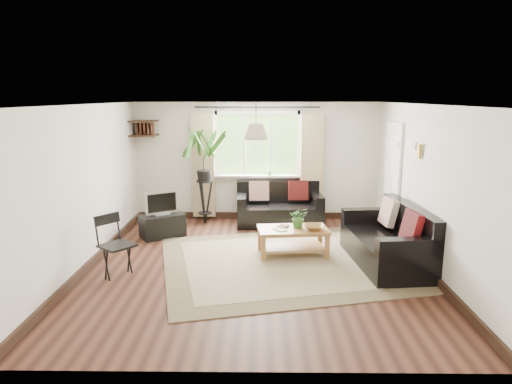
{
  "coord_description": "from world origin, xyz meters",
  "views": [
    {
      "loc": [
        0.09,
        -6.55,
        2.52
      ],
      "look_at": [
        0.0,
        0.4,
        1.05
      ],
      "focal_mm": 32.0,
      "sensor_mm": 36.0,
      "label": 1
    }
  ],
  "objects_px": {
    "coffee_table": "(293,242)",
    "tv_stand": "(163,226)",
    "sofa_back": "(279,205)",
    "folding_chair": "(117,247)",
    "sofa_right": "(387,237)",
    "palm_stand": "(204,177)"
  },
  "relations": [
    {
      "from": "folding_chair",
      "to": "sofa_back",
      "type": "bearing_deg",
      "value": -2.5
    },
    {
      "from": "sofa_right",
      "to": "palm_stand",
      "type": "bearing_deg",
      "value": -132.57
    },
    {
      "from": "coffee_table",
      "to": "sofa_back",
      "type": "bearing_deg",
      "value": 94.65
    },
    {
      "from": "palm_stand",
      "to": "sofa_back",
      "type": "bearing_deg",
      "value": -1.97
    },
    {
      "from": "folding_chair",
      "to": "tv_stand",
      "type": "bearing_deg",
      "value": 31.68
    },
    {
      "from": "sofa_right",
      "to": "palm_stand",
      "type": "height_order",
      "value": "palm_stand"
    },
    {
      "from": "sofa_right",
      "to": "coffee_table",
      "type": "height_order",
      "value": "sofa_right"
    },
    {
      "from": "sofa_back",
      "to": "palm_stand",
      "type": "relative_size",
      "value": 0.89
    },
    {
      "from": "sofa_back",
      "to": "tv_stand",
      "type": "bearing_deg",
      "value": -161.48
    },
    {
      "from": "sofa_back",
      "to": "tv_stand",
      "type": "xyz_separation_m",
      "value": [
        -2.16,
        -0.85,
        -0.19
      ]
    },
    {
      "from": "coffee_table",
      "to": "tv_stand",
      "type": "xyz_separation_m",
      "value": [
        -2.3,
        0.97,
        -0.02
      ]
    },
    {
      "from": "sofa_right",
      "to": "palm_stand",
      "type": "xyz_separation_m",
      "value": [
        -3.03,
        2.26,
        0.52
      ]
    },
    {
      "from": "sofa_right",
      "to": "coffee_table",
      "type": "distance_m",
      "value": 1.46
    },
    {
      "from": "sofa_back",
      "to": "sofa_right",
      "type": "relative_size",
      "value": 0.92
    },
    {
      "from": "coffee_table",
      "to": "sofa_right",
      "type": "bearing_deg",
      "value": -15.22
    },
    {
      "from": "tv_stand",
      "to": "sofa_back",
      "type": "bearing_deg",
      "value": -9.78
    },
    {
      "from": "sofa_back",
      "to": "tv_stand",
      "type": "relative_size",
      "value": 2.21
    },
    {
      "from": "palm_stand",
      "to": "folding_chair",
      "type": "bearing_deg",
      "value": -107.85
    },
    {
      "from": "palm_stand",
      "to": "folding_chair",
      "type": "xyz_separation_m",
      "value": [
        -0.9,
        -2.78,
        -0.51
      ]
    },
    {
      "from": "sofa_right",
      "to": "palm_stand",
      "type": "relative_size",
      "value": 0.96
    },
    {
      "from": "palm_stand",
      "to": "coffee_table",
      "type": "bearing_deg",
      "value": -48.89
    },
    {
      "from": "tv_stand",
      "to": "palm_stand",
      "type": "height_order",
      "value": "palm_stand"
    }
  ]
}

